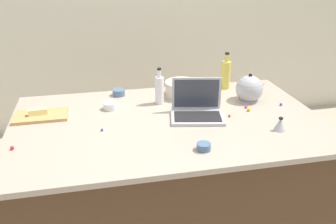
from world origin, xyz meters
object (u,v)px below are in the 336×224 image
Objects in this scene: bottle_vinegar at (159,89)px; butter_stick_left at (38,112)px; ramekin_small at (119,92)px; ramekin_wide at (204,147)px; mixing_bowl_large at (182,88)px; kettle at (249,89)px; laptop at (197,109)px; kitchen_timer at (280,124)px; bottle_oil at (226,74)px; ramekin_medium at (111,106)px; cutting_board at (41,116)px.

bottle_vinegar reaches higher than butter_stick_left.
ramekin_wide is (0.34, -0.86, -0.00)m from ramekin_small.
mixing_bowl_large is 1.12× the size of kettle.
ramekin_small reaches higher than ramekin_wide.
laptop reaches higher than kitchen_timer.
ramekin_medium is at bearing -165.29° from bottle_oil.
ramekin_small is at bearing 72.62° from ramekin_medium.
mixing_bowl_large is 0.91× the size of bottle_oil.
bottle_oil reaches higher than cutting_board.
bottle_vinegar is 2.18× the size of butter_stick_left.
mixing_bowl_large is 3.10× the size of kitchen_timer.
kettle is at bearing -0.28° from cutting_board.
bottle_oil reaches higher than ramekin_wide.
kitchen_timer reaches higher than ramekin_medium.
mixing_bowl_large is 0.93m from cutting_board.
kettle reaches higher than ramekin_small.
kettle is at bearing -2.80° from ramekin_medium.
bottle_oil reaches higher than mixing_bowl_large.
bottle_vinegar is at bearing -39.40° from ramekin_small.
ramekin_medium is at bearing -107.38° from ramekin_small.
mixing_bowl_large is 2.71× the size of ramekin_medium.
bottle_oil reaches higher than bottle_vinegar.
mixing_bowl_large is 0.76m from ramekin_wide.
kitchen_timer is at bearing 14.60° from ramekin_wide.
ramekin_medium is 1.02m from kitchen_timer.
bottle_oil is 0.84× the size of cutting_board.
bottle_oil is 0.73m from kitchen_timer.
bottle_vinegar reaches higher than laptop.
bottle_vinegar is (-0.52, -0.19, -0.01)m from bottle_oil.
laptop reaches higher than cutting_board.
bottle_oil reaches higher than kettle.
kettle reaches higher than kitchen_timer.
mixing_bowl_large reaches higher than ramekin_medium.
bottle_oil is at bearing 63.26° from ramekin_wide.
laptop is 1.12× the size of cutting_board.
ramekin_small is at bearing 140.60° from bottle_vinegar.
kettle reaches higher than ramekin_medium.
cutting_board is (-1.33, 0.01, -0.07)m from kettle.
kitchen_timer is (0.05, -0.72, -0.07)m from bottle_oil.
ramekin_medium is (-0.07, -0.23, 0.00)m from ramekin_small.
kitchen_timer is at bearing -57.70° from mixing_bowl_large.
bottle_oil is 1.30m from butter_stick_left.
ramekin_wide is (-0.43, -0.85, -0.09)m from bottle_oil.
cutting_board is at bearing -151.15° from ramekin_small.
mixing_bowl_large is 2.81× the size of ramekin_small.
kettle is at bearing 49.69° from ramekin_wide.
kitchen_timer is at bearing -19.42° from cutting_board.
mixing_bowl_large is 0.77× the size of cutting_board.
butter_stick_left reaches higher than cutting_board.
mixing_bowl_large is 2.17× the size of butter_stick_left.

